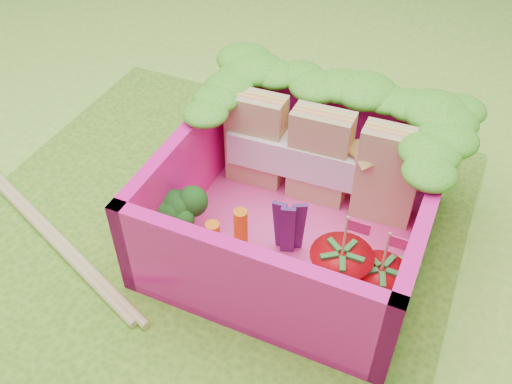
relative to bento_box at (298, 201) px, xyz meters
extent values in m
plane|color=#7BC437|center=(-0.46, -0.15, -0.31)|extent=(14.00, 14.00, 0.00)
cube|color=#508C1F|center=(-0.46, -0.15, -0.29)|extent=(2.60, 2.60, 0.03)
cube|color=#F23D96|center=(0.00, 0.00, -0.25)|extent=(1.30, 1.30, 0.05)
cube|color=#FF1596|center=(0.00, 0.61, 0.00)|extent=(1.30, 0.07, 0.55)
cube|color=#FF1596|center=(0.00, -0.61, 0.00)|extent=(1.30, 0.07, 0.55)
cube|color=#FF1596|center=(-0.62, 0.00, 0.00)|extent=(0.07, 1.30, 0.55)
cube|color=#FF1596|center=(0.62, 0.00, 0.00)|extent=(0.07, 1.30, 0.55)
ellipsoid|color=#2F7E17|center=(-0.50, 0.58, 0.33)|extent=(0.30, 0.30, 0.11)
ellipsoid|color=#2F7E17|center=(-0.38, 0.58, 0.33)|extent=(0.30, 0.30, 0.11)
ellipsoid|color=#2F7E17|center=(-0.25, 0.58, 0.33)|extent=(0.30, 0.30, 0.11)
ellipsoid|color=#2F7E17|center=(-0.12, 0.58, 0.33)|extent=(0.30, 0.30, 0.11)
ellipsoid|color=#2F7E17|center=(0.00, 0.58, 0.33)|extent=(0.30, 0.30, 0.11)
ellipsoid|color=#2F7E17|center=(0.12, 0.58, 0.33)|extent=(0.30, 0.30, 0.11)
ellipsoid|color=#2F7E17|center=(0.25, 0.58, 0.33)|extent=(0.30, 0.30, 0.11)
ellipsoid|color=#2F7E17|center=(0.38, 0.58, 0.33)|extent=(0.30, 0.30, 0.11)
ellipsoid|color=#2F7E17|center=(0.50, 0.58, 0.33)|extent=(0.30, 0.30, 0.11)
ellipsoid|color=#2F7E17|center=(-0.58, 0.10, 0.33)|extent=(0.27, 0.27, 0.10)
ellipsoid|color=#2F7E17|center=(-0.58, 0.24, 0.33)|extent=(0.27, 0.27, 0.10)
ellipsoid|color=#2F7E17|center=(-0.58, 0.38, 0.33)|extent=(0.27, 0.27, 0.10)
ellipsoid|color=#2F7E17|center=(-0.58, 0.52, 0.33)|extent=(0.27, 0.27, 0.10)
ellipsoid|color=#2F7E17|center=(-0.58, 0.66, 0.33)|extent=(0.27, 0.27, 0.10)
ellipsoid|color=#2F7E17|center=(0.58, 0.10, 0.33)|extent=(0.27, 0.27, 0.10)
ellipsoid|color=#2F7E17|center=(0.58, 0.24, 0.33)|extent=(0.27, 0.27, 0.10)
ellipsoid|color=#2F7E17|center=(0.58, 0.38, 0.33)|extent=(0.27, 0.27, 0.10)
ellipsoid|color=#2F7E17|center=(0.58, 0.52, 0.33)|extent=(0.27, 0.27, 0.10)
ellipsoid|color=#2F7E17|center=(0.58, 0.66, 0.33)|extent=(0.27, 0.27, 0.10)
cube|color=tan|center=(-0.37, 0.31, 0.05)|extent=(0.32, 0.16, 0.56)
cube|color=tan|center=(0.00, 0.31, 0.05)|extent=(0.32, 0.16, 0.56)
cube|color=tan|center=(0.37, 0.31, 0.05)|extent=(0.32, 0.16, 0.56)
cube|color=white|center=(0.00, 0.31, 0.03)|extent=(1.02, 0.22, 0.20)
cylinder|color=#74A851|center=(-0.52, -0.30, -0.15)|extent=(0.12, 0.12, 0.15)
ellipsoid|color=#164713|center=(-0.52, -0.30, -0.01)|extent=(0.31, 0.31, 0.12)
cylinder|color=orange|center=(-0.29, -0.37, -0.08)|extent=(0.07, 0.07, 0.28)
cylinder|color=orange|center=(-0.20, -0.24, -0.08)|extent=(0.07, 0.07, 0.29)
cube|color=#3C164F|center=(-0.02, -0.16, -0.04)|extent=(0.07, 0.02, 0.38)
cube|color=#3C164F|center=(0.02, -0.18, -0.04)|extent=(0.07, 0.04, 0.38)
cube|color=#3C164F|center=(0.05, -0.14, -0.04)|extent=(0.07, 0.05, 0.38)
cone|color=#BC0B0E|center=(0.32, -0.31, -0.08)|extent=(0.29, 0.29, 0.29)
cylinder|color=tan|center=(0.32, -0.31, 0.18)|extent=(0.01, 0.01, 0.24)
cube|color=#D0226B|center=(0.37, -0.31, 0.26)|extent=(0.10, 0.01, 0.06)
cone|color=#BC0B0E|center=(0.50, -0.28, -0.10)|extent=(0.24, 0.24, 0.24)
cylinder|color=tan|center=(0.50, -0.28, 0.14)|extent=(0.01, 0.01, 0.24)
cube|color=#D0226B|center=(0.55, -0.28, 0.22)|extent=(0.10, 0.01, 0.06)
cube|color=#6EB83A|center=(0.50, -0.04, -0.20)|extent=(0.32, 0.19, 0.05)
cube|color=#6EB83A|center=(0.18, -0.35, -0.20)|extent=(0.31, 0.23, 0.05)
cube|color=#DAC277|center=(-1.38, -0.47, -0.25)|extent=(1.83, 0.75, 0.04)
cube|color=#DAC277|center=(-1.33, -0.45, -0.25)|extent=(1.83, 0.75, 0.04)
camera|label=1|loc=(0.65, -1.97, 1.98)|focal=40.00mm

